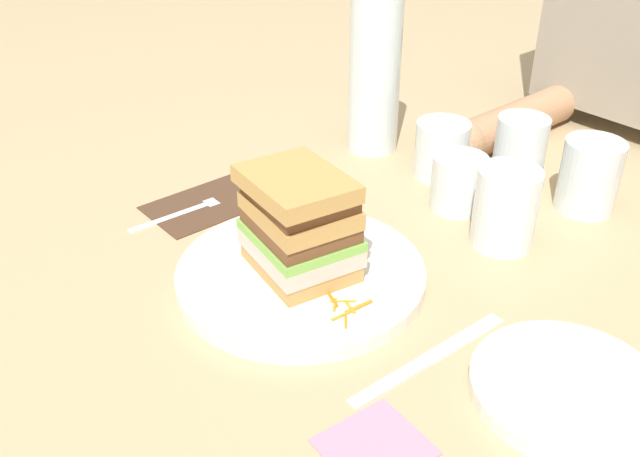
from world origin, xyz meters
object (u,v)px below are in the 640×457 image
object	(u,v)px
empty_tumbler_0	(590,176)
empty_tumbler_1	(519,151)
fork	(191,207)
empty_tumbler_2	(459,182)
main_plate	(299,275)
side_plate	(567,389)
empty_tumbler_3	(442,150)
juice_glass	(505,212)
sandwich	(298,224)
napkin_dark	(206,204)
knife	(425,360)
napkin_pink	(375,446)
water_bottle	(375,62)

from	to	relation	value
empty_tumbler_0	empty_tumbler_1	world-z (taller)	empty_tumbler_1
fork	empty_tumbler_2	world-z (taller)	empty_tumbler_2
main_plate	side_plate	distance (m)	0.30
empty_tumbler_0	empty_tumbler_3	world-z (taller)	empty_tumbler_0
juice_glass	side_plate	bearing A→B (deg)	-39.54
sandwich	napkin_dark	bearing A→B (deg)	175.53
main_plate	empty_tumbler_2	xyz separation A→B (m)	(0.00, 0.26, 0.03)
juice_glass	empty_tumbler_0	xyz separation A→B (m)	(0.02, 0.15, 0.00)
knife	fork	bearing A→B (deg)	-177.68
empty_tumbler_0	napkin_pink	distance (m)	0.50
napkin_dark	empty_tumbler_3	world-z (taller)	empty_tumbler_3
napkin_dark	napkin_pink	world-z (taller)	same
fork	napkin_pink	size ratio (longest dim) A/B	2.01
water_bottle	empty_tumbler_3	size ratio (longest dim) A/B	3.74
main_plate	fork	size ratio (longest dim) A/B	1.65
side_plate	napkin_dark	bearing A→B (deg)	-173.63
fork	empty_tumbler_1	distance (m)	0.45
juice_glass	main_plate	bearing A→B (deg)	-112.04
empty_tumbler_0	empty_tumbler_1	xyz separation A→B (m)	(-0.10, -0.01, 0.00)
water_bottle	empty_tumbler_0	xyz separation A→B (m)	(0.31, 0.08, -0.09)
napkin_dark	fork	size ratio (longest dim) A/B	0.89
juice_glass	empty_tumbler_0	world-z (taller)	juice_glass
main_plate	water_bottle	xyz separation A→B (m)	(-0.20, 0.31, 0.12)
knife	empty_tumbler_1	distance (m)	0.41
napkin_dark	napkin_pink	bearing A→B (deg)	-14.98
sandwich	empty_tumbler_1	world-z (taller)	sandwich
empty_tumbler_0	napkin_pink	world-z (taller)	empty_tumbler_0
juice_glass	empty_tumbler_3	world-z (taller)	juice_glass
juice_glass	napkin_pink	size ratio (longest dim) A/B	1.18
main_plate	juice_glass	bearing A→B (deg)	67.96
juice_glass	napkin_dark	bearing A→B (deg)	-144.69
empty_tumbler_2	napkin_pink	world-z (taller)	empty_tumbler_2
sandwich	empty_tumbler_0	size ratio (longest dim) A/B	1.39
fork	juice_glass	xyz separation A→B (m)	(0.31, 0.24, 0.04)
empty_tumbler_0	side_plate	xyz separation A→B (m)	(0.18, -0.31, -0.04)
empty_tumbler_1	empty_tumbler_3	world-z (taller)	empty_tumbler_1
water_bottle	knife	bearing A→B (deg)	-37.98
fork	empty_tumbler_0	bearing A→B (deg)	50.10
main_plate	side_plate	xyz separation A→B (m)	(0.29, 0.07, -0.00)
juice_glass	water_bottle	bearing A→B (deg)	166.46
sandwich	knife	distance (m)	0.19
water_bottle	napkin_dark	bearing A→B (deg)	-92.53
napkin_dark	empty_tumbler_1	world-z (taller)	empty_tumbler_1
fork	empty_tumbler_0	xyz separation A→B (m)	(0.33, 0.39, 0.04)
main_plate	napkin_pink	size ratio (longest dim) A/B	3.32
water_bottle	side_plate	bearing A→B (deg)	-25.37
fork	empty_tumbler_0	distance (m)	0.51
water_bottle	empty_tumbler_2	size ratio (longest dim) A/B	4.16
napkin_dark	empty_tumbler_3	size ratio (longest dim) A/B	1.88
juice_glass	empty_tumbler_2	bearing A→B (deg)	163.26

